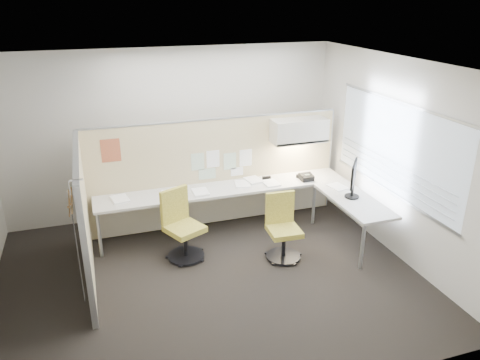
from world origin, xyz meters
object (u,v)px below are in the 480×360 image
object	(u,v)px
chair_right	(282,229)
monitor	(354,178)
phone	(306,177)
desk	(247,196)
chair_left	(182,227)

from	to	relation	value
chair_right	monitor	xyz separation A→B (m)	(1.15, 0.10, 0.61)
phone	monitor	bearing A→B (deg)	-67.73
chair_right	phone	distance (m)	1.28
monitor	desk	bearing A→B (deg)	96.44
chair_left	desk	bearing A→B (deg)	-3.09
monitor	chair_right	bearing A→B (deg)	132.04
desk	chair_right	xyz separation A→B (m)	(0.22, -0.91, -0.16)
chair_left	chair_right	distance (m)	1.44
desk	phone	world-z (taller)	phone
chair_left	phone	bearing A→B (deg)	-12.26
chair_right	chair_left	bearing A→B (deg)	164.96
desk	phone	xyz separation A→B (m)	(1.02, 0.03, 0.18)
desk	monitor	distance (m)	1.65
chair_left	phone	distance (m)	2.25
desk	chair_left	bearing A→B (deg)	-158.20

